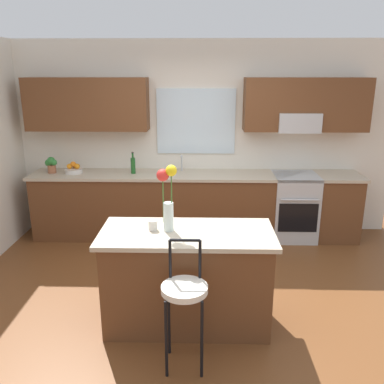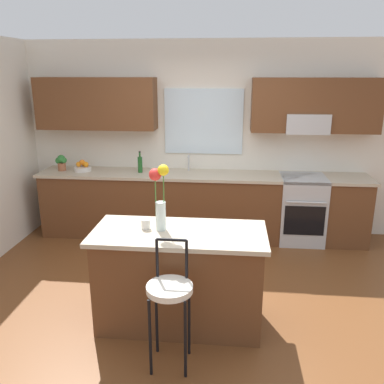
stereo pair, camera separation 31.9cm
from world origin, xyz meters
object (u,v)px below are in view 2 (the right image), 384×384
object	(u,v)px
bar_stool_near	(170,294)
flower_vase	(160,194)
fruit_bowl_oranges	(83,167)
oven_range	(301,209)
potted_plant_small	(61,162)
kitchen_island	(179,278)
bottle_olive_oil	(140,164)
mug_ceramic	(146,224)

from	to	relation	value
bar_stool_near	flower_vase	world-z (taller)	flower_vase
fruit_bowl_oranges	flower_vase	bearing A→B (deg)	-54.53
oven_range	potted_plant_small	bearing A→B (deg)	179.57
kitchen_island	fruit_bowl_oranges	xyz separation A→B (m)	(-1.65, 2.11, 0.51)
bottle_olive_oil	potted_plant_small	bearing A→B (deg)	179.95
mug_ceramic	bottle_olive_oil	size ratio (longest dim) A/B	0.30
bar_stool_near	fruit_bowl_oranges	bearing A→B (deg)	121.71
kitchen_island	bar_stool_near	xyz separation A→B (m)	(-0.00, -0.57, 0.17)
kitchen_island	bottle_olive_oil	world-z (taller)	bottle_olive_oil
oven_range	bar_stool_near	world-z (taller)	bar_stool_near
mug_ceramic	potted_plant_small	size ratio (longest dim) A/B	0.40
kitchen_island	flower_vase	bearing A→B (deg)	171.63
mug_ceramic	bottle_olive_oil	world-z (taller)	bottle_olive_oil
bar_stool_near	mug_ceramic	bearing A→B (deg)	116.84
kitchen_island	mug_ceramic	size ratio (longest dim) A/B	17.18
flower_vase	mug_ceramic	xyz separation A→B (m)	(-0.14, 0.01, -0.28)
mug_ceramic	fruit_bowl_oranges	size ratio (longest dim) A/B	0.38
kitchen_island	mug_ceramic	bearing A→B (deg)	173.32
kitchen_island	fruit_bowl_oranges	distance (m)	2.73
potted_plant_small	mug_ceramic	bearing A→B (deg)	-51.35
oven_range	mug_ceramic	world-z (taller)	mug_ceramic
oven_range	flower_vase	bearing A→B (deg)	-127.75
fruit_bowl_oranges	mug_ceramic	bearing A→B (deg)	-56.95
bar_stool_near	bottle_olive_oil	distance (m)	2.82
mug_ceramic	fruit_bowl_oranges	distance (m)	2.47
potted_plant_small	kitchen_island	bearing A→B (deg)	-47.03
bar_stool_near	bottle_olive_oil	size ratio (longest dim) A/B	3.48
oven_range	potted_plant_small	distance (m)	3.43
mug_ceramic	bottle_olive_oil	distance (m)	2.13
kitchen_island	bar_stool_near	world-z (taller)	bar_stool_near
bar_stool_near	potted_plant_small	xyz separation A→B (m)	(-1.96, 2.67, 0.41)
bottle_olive_oil	mug_ceramic	bearing A→B (deg)	-76.04
oven_range	kitchen_island	xyz separation A→B (m)	(-1.42, -2.08, 0.00)
mug_ceramic	potted_plant_small	bearing A→B (deg)	128.65
mug_ceramic	potted_plant_small	distance (m)	2.65
bar_stool_near	potted_plant_small	distance (m)	3.34
bar_stool_near	mug_ceramic	xyz separation A→B (m)	(-0.31, 0.60, 0.33)
bar_stool_near	flower_vase	xyz separation A→B (m)	(-0.17, 0.59, 0.61)
bar_stool_near	mug_ceramic	size ratio (longest dim) A/B	11.58
oven_range	fruit_bowl_oranges	world-z (taller)	fruit_bowl_oranges
oven_range	potted_plant_small	world-z (taller)	potted_plant_small
oven_range	fruit_bowl_oranges	distance (m)	3.12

